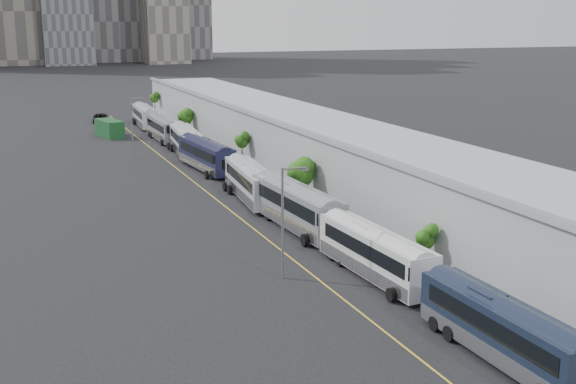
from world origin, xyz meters
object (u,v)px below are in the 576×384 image
street_lamp_far (133,123)px  street_lamp_near (285,215)px  bus_2 (375,257)px  bus_6 (186,143)px  bus_7 (163,131)px  shipping_container (109,128)px  bus_8 (145,118)px  suv (100,118)px  bus_5 (206,158)px  bus_3 (297,210)px  bus_4 (251,185)px  bus_1 (502,335)px

street_lamp_far → street_lamp_near: bearing=-88.3°
bus_2 → bus_6: 52.86m
bus_7 → shipping_container: bus_7 is taller
bus_8 → shipping_container: size_ratio=1.95×
suv → bus_8: bearing=-44.1°
bus_5 → street_lamp_near: (-5.18, -39.14, 3.12)m
bus_5 → street_lamp_far: 13.74m
bus_7 → bus_2: bearing=-90.2°
bus_3 → bus_7: bearing=87.6°
street_lamp_near → street_lamp_far: 50.74m
bus_3 → bus_4: bus_3 is taller
bus_4 → bus_5: bus_5 is taller
bus_7 → bus_6: bearing=-89.9°
bus_1 → street_lamp_far: (-7.60, 67.18, 3.25)m
bus_1 → bus_8: (-0.52, 96.16, 0.08)m
street_lamp_near → bus_4: bearing=76.8°
bus_4 → shipping_container: (-7.19, 47.80, -0.25)m
bus_2 → bus_4: bearing=89.0°
bus_1 → bus_3: bus_3 is taller
bus_3 → bus_5: 27.80m
bus_2 → bus_8: size_ratio=0.98×
bus_7 → bus_8: bus_8 is taller
bus_6 → street_lamp_far: street_lamp_far is taller
bus_1 → suv: bearing=92.9°
bus_5 → bus_8: bus_5 is taller
street_lamp_far → suv: street_lamp_far is taller
bus_3 → street_lamp_far: (-7.15, 39.38, 3.03)m
bus_3 → street_lamp_near: street_lamp_near is taller
street_lamp_far → suv: bearing=89.0°
bus_4 → suv: bus_4 is taller
street_lamp_near → suv: bearing=90.5°
bus_2 → bus_7: bearing=88.1°
bus_3 → shipping_container: bus_3 is taller
bus_6 → bus_8: (0.05, 29.19, -0.06)m
bus_5 → street_lamp_far: bearing=115.1°
bus_4 → bus_7: (-0.03, 40.95, -0.05)m
bus_2 → shipping_container: (-7.89, 72.98, -0.19)m
bus_5 → bus_7: 24.64m
bus_5 → shipping_container: (-7.04, 31.50, -0.27)m
bus_7 → street_lamp_near: bearing=-95.6°
bus_1 → bus_8: bus_8 is taller
bus_2 → suv: size_ratio=2.26×
bus_8 → shipping_container: bus_8 is taller
bus_6 → bus_8: bearing=95.3°
bus_1 → bus_8: bearing=89.4°
suv → shipping_container: bearing=-83.4°
street_lamp_far → bus_8: bearing=76.3°
bus_1 → bus_4: 39.30m
bus_1 → street_lamp_near: size_ratio=1.50×
bus_3 → bus_5: bus_3 is taller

